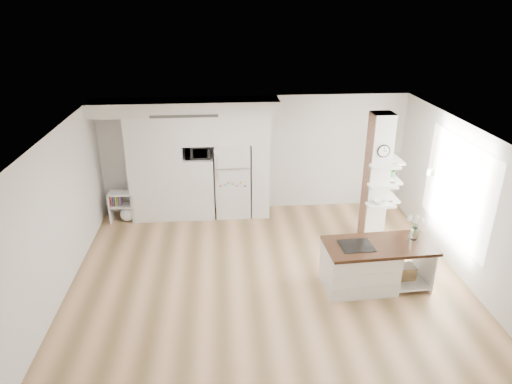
% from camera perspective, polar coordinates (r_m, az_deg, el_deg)
% --- Properties ---
extents(floor, '(7.00, 6.00, 0.01)m').
position_cam_1_polar(floor, '(8.47, 1.37, -10.51)').
color(floor, tan).
rests_on(floor, ground).
extents(room, '(7.04, 6.04, 2.72)m').
position_cam_1_polar(room, '(7.60, 1.51, 1.20)').
color(room, white).
rests_on(room, ground).
extents(cabinet_wall, '(4.00, 0.71, 2.70)m').
position_cam_1_polar(cabinet_wall, '(10.21, -8.24, 4.76)').
color(cabinet_wall, white).
rests_on(cabinet_wall, floor).
extents(refrigerator, '(0.78, 0.69, 1.75)m').
position_cam_1_polar(refrigerator, '(10.42, -2.96, 1.66)').
color(refrigerator, white).
rests_on(refrigerator, floor).
extents(column, '(0.69, 0.90, 2.70)m').
position_cam_1_polar(column, '(9.34, 15.41, 1.34)').
color(column, silver).
rests_on(column, floor).
extents(window, '(0.00, 2.40, 2.40)m').
position_cam_1_polar(window, '(9.03, 23.80, 0.39)').
color(window, white).
rests_on(window, room).
extents(pendant_light, '(0.12, 0.12, 0.10)m').
position_cam_1_polar(pendant_light, '(7.99, 13.65, 3.69)').
color(pendant_light, white).
rests_on(pendant_light, room).
extents(kitchen_island, '(1.88, 0.97, 1.40)m').
position_cam_1_polar(kitchen_island, '(8.21, 13.58, -8.84)').
color(kitchen_island, white).
rests_on(kitchen_island, floor).
extents(bookshelf, '(0.60, 0.36, 0.70)m').
position_cam_1_polar(bookshelf, '(10.70, -16.09, -1.98)').
color(bookshelf, white).
rests_on(bookshelf, floor).
extents(floor_plant_a, '(0.29, 0.25, 0.48)m').
position_cam_1_polar(floor_plant_a, '(9.66, 19.02, -5.65)').
color(floor_plant_a, '#2B6B2F').
rests_on(floor_plant_a, floor).
extents(floor_plant_b, '(0.28, 0.28, 0.43)m').
position_cam_1_polar(floor_plant_b, '(9.96, 14.44, -4.33)').
color(floor_plant_b, '#2B6B2F').
rests_on(floor_plant_b, floor).
extents(microwave, '(0.54, 0.37, 0.30)m').
position_cam_1_polar(microwave, '(10.13, -7.29, 5.06)').
color(microwave, '#2D2D2D').
rests_on(microwave, cabinet_wall).
extents(shelf_plant, '(0.27, 0.23, 0.30)m').
position_cam_1_polar(shelf_plant, '(9.51, 16.62, 2.72)').
color(shelf_plant, '#2B6B2F').
rests_on(shelf_plant, column).
extents(decor_bowl, '(0.22, 0.22, 0.05)m').
position_cam_1_polar(decor_bowl, '(9.25, 15.18, -1.22)').
color(decor_bowl, white).
rests_on(decor_bowl, column).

